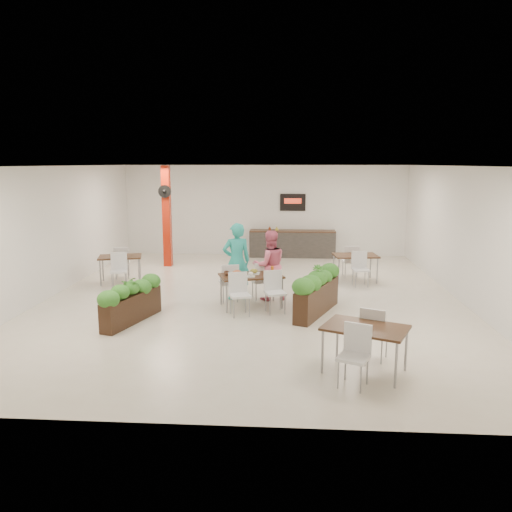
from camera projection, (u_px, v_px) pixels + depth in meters
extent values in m
plane|color=beige|center=(252.00, 299.00, 12.19)|extent=(12.00, 12.00, 0.00)
cube|color=white|center=(265.00, 211.00, 17.79)|extent=(10.00, 0.10, 3.20)
cube|color=white|center=(216.00, 303.00, 6.02)|extent=(10.00, 0.10, 3.20)
cube|color=white|center=(49.00, 232.00, 12.22)|extent=(0.10, 12.00, 3.20)
cube|color=white|center=(467.00, 236.00, 11.58)|extent=(0.10, 12.00, 3.20)
cube|color=white|center=(252.00, 166.00, 11.61)|extent=(10.00, 12.00, 0.04)
cube|color=#A91F0B|center=(167.00, 216.00, 15.82)|extent=(0.25, 0.25, 3.20)
cylinder|color=black|center=(165.00, 191.00, 15.50)|extent=(0.40, 0.06, 0.40)
sphere|color=black|center=(164.00, 191.00, 15.46)|extent=(0.12, 0.12, 0.12)
cube|color=#292724|center=(292.00, 244.00, 17.59)|extent=(3.00, 0.60, 0.90)
cube|color=#321E10|center=(292.00, 231.00, 17.50)|extent=(3.00, 0.62, 0.04)
cube|color=black|center=(293.00, 202.00, 17.63)|extent=(0.90, 0.04, 0.60)
cube|color=red|center=(293.00, 201.00, 17.59)|extent=(0.60, 0.02, 0.18)
imported|color=maroon|center=(270.00, 227.00, 17.53)|extent=(0.09, 0.09, 0.19)
imported|color=gold|center=(277.00, 228.00, 17.52)|extent=(0.13, 0.13, 0.17)
cube|color=#321E10|center=(251.00, 276.00, 11.40)|extent=(1.58, 1.20, 0.04)
cylinder|color=gray|center=(227.00, 297.00, 10.99)|extent=(0.04, 0.04, 0.71)
cylinder|color=gray|center=(282.00, 294.00, 11.30)|extent=(0.04, 0.04, 0.71)
cylinder|color=gray|center=(221.00, 290.00, 11.63)|extent=(0.04, 0.04, 0.71)
cylinder|color=gray|center=(274.00, 286.00, 11.95)|extent=(0.04, 0.04, 0.71)
cube|color=white|center=(229.00, 283.00, 11.92)|extent=(0.53, 0.53, 0.05)
cube|color=white|center=(230.00, 274.00, 11.69)|extent=(0.41, 0.17, 0.45)
cylinder|color=gray|center=(234.00, 290.00, 12.17)|extent=(0.02, 0.02, 0.43)
cylinder|color=gray|center=(221.00, 291.00, 12.08)|extent=(0.02, 0.02, 0.43)
cylinder|color=gray|center=(237.00, 294.00, 11.84)|extent=(0.02, 0.02, 0.43)
cylinder|color=gray|center=(223.00, 294.00, 11.76)|extent=(0.02, 0.02, 0.43)
cube|color=white|center=(261.00, 281.00, 12.12)|extent=(0.53, 0.53, 0.05)
cube|color=white|center=(263.00, 272.00, 11.89)|extent=(0.41, 0.17, 0.45)
cylinder|color=gray|center=(266.00, 288.00, 12.37)|extent=(0.02, 0.02, 0.43)
cylinder|color=gray|center=(253.00, 289.00, 12.28)|extent=(0.02, 0.02, 0.43)
cylinder|color=gray|center=(270.00, 291.00, 12.04)|extent=(0.02, 0.02, 0.43)
cylinder|color=gray|center=(256.00, 292.00, 11.96)|extent=(0.02, 0.02, 0.43)
cube|color=white|center=(240.00, 295.00, 10.78)|extent=(0.53, 0.53, 0.05)
cube|color=white|center=(238.00, 282.00, 10.91)|extent=(0.41, 0.17, 0.45)
cylinder|color=gray|center=(234.00, 309.00, 10.62)|extent=(0.02, 0.02, 0.43)
cylinder|color=gray|center=(249.00, 307.00, 10.70)|extent=(0.02, 0.02, 0.43)
cylinder|color=gray|center=(231.00, 304.00, 10.94)|extent=(0.02, 0.02, 0.43)
cylinder|color=gray|center=(246.00, 303.00, 11.03)|extent=(0.02, 0.02, 0.43)
cube|color=white|center=(275.00, 293.00, 10.98)|extent=(0.53, 0.53, 0.05)
cube|color=white|center=(273.00, 280.00, 11.11)|extent=(0.41, 0.17, 0.45)
cylinder|color=gray|center=(270.00, 306.00, 10.82)|extent=(0.02, 0.02, 0.43)
cylinder|color=gray|center=(285.00, 305.00, 10.90)|extent=(0.02, 0.02, 0.43)
cylinder|color=gray|center=(266.00, 302.00, 11.14)|extent=(0.02, 0.02, 0.43)
cylinder|color=gray|center=(280.00, 301.00, 11.22)|extent=(0.02, 0.02, 0.43)
cube|color=white|center=(237.00, 276.00, 11.21)|extent=(0.38, 0.38, 0.01)
ellipsoid|color=brown|center=(237.00, 273.00, 11.20)|extent=(0.22, 0.22, 0.13)
cube|color=white|center=(254.00, 273.00, 11.53)|extent=(0.33, 0.33, 0.01)
ellipsoid|color=orange|center=(254.00, 271.00, 11.52)|extent=(0.18, 0.18, 0.11)
cube|color=white|center=(269.00, 275.00, 11.38)|extent=(0.33, 0.33, 0.01)
ellipsoid|color=#481E0E|center=(269.00, 272.00, 11.37)|extent=(0.16, 0.16, 0.10)
cube|color=white|center=(251.00, 276.00, 11.21)|extent=(0.23, 0.23, 0.01)
ellipsoid|color=white|center=(251.00, 275.00, 11.20)|extent=(0.12, 0.12, 0.07)
cylinder|color=orange|center=(272.00, 269.00, 11.66)|extent=(0.07, 0.07, 0.15)
imported|color=#553424|center=(227.00, 273.00, 11.34)|extent=(0.12, 0.12, 0.10)
imported|color=#28B1A5|center=(237.00, 261.00, 12.02)|extent=(0.79, 0.64, 1.87)
imported|color=pink|center=(270.00, 265.00, 11.99)|extent=(0.98, 0.87, 1.69)
cube|color=black|center=(132.00, 308.00, 10.36)|extent=(0.81, 1.79, 0.60)
ellipsoid|color=#1A5B1A|center=(108.00, 298.00, 9.60)|extent=(0.40, 0.40, 0.32)
ellipsoid|color=#1A5B1A|center=(120.00, 293.00, 9.94)|extent=(0.40, 0.40, 0.32)
ellipsoid|color=#1A5B1A|center=(131.00, 289.00, 10.29)|extent=(0.40, 0.40, 0.32)
ellipsoid|color=#1A5B1A|center=(141.00, 285.00, 10.63)|extent=(0.40, 0.40, 0.32)
ellipsoid|color=#1A5B1A|center=(151.00, 281.00, 10.97)|extent=(0.40, 0.40, 0.32)
imported|color=#1A5B1A|center=(131.00, 285.00, 10.27)|extent=(0.35, 0.30, 0.39)
cube|color=black|center=(317.00, 299.00, 10.94)|extent=(1.08, 1.96, 0.66)
ellipsoid|color=#1A5B1A|center=(303.00, 287.00, 10.11)|extent=(0.40, 0.40, 0.32)
ellipsoid|color=#1A5B1A|center=(311.00, 283.00, 10.48)|extent=(0.40, 0.40, 0.32)
ellipsoid|color=#1A5B1A|center=(317.00, 279.00, 10.85)|extent=(0.40, 0.40, 0.32)
ellipsoid|color=#1A5B1A|center=(324.00, 275.00, 11.22)|extent=(0.40, 0.40, 0.32)
ellipsoid|color=#1A5B1A|center=(330.00, 271.00, 11.60)|extent=(0.40, 0.40, 0.32)
imported|color=#1A5B1A|center=(317.00, 275.00, 10.83)|extent=(0.24, 0.24, 0.43)
cube|color=#321E10|center=(120.00, 257.00, 13.72)|extent=(1.29, 1.02, 0.04)
cylinder|color=gray|center=(100.00, 273.00, 13.38)|extent=(0.04, 0.04, 0.71)
cylinder|color=gray|center=(139.00, 272.00, 13.57)|extent=(0.04, 0.04, 0.71)
cylinder|color=gray|center=(103.00, 268.00, 14.00)|extent=(0.04, 0.04, 0.71)
cylinder|color=gray|center=(140.00, 267.00, 14.19)|extent=(0.04, 0.04, 0.71)
cube|color=white|center=(122.00, 262.00, 14.35)|extent=(0.51, 0.51, 0.05)
cube|color=white|center=(121.00, 255.00, 14.12)|extent=(0.42, 0.15, 0.45)
cylinder|color=gray|center=(129.00, 269.00, 14.59)|extent=(0.02, 0.02, 0.43)
cylinder|color=gray|center=(117.00, 269.00, 14.52)|extent=(0.02, 0.02, 0.43)
cylinder|color=gray|center=(128.00, 271.00, 14.26)|extent=(0.02, 0.02, 0.43)
cylinder|color=gray|center=(116.00, 272.00, 14.20)|extent=(0.02, 0.02, 0.43)
cube|color=white|center=(119.00, 271.00, 13.19)|extent=(0.51, 0.51, 0.05)
cube|color=white|center=(119.00, 261.00, 13.33)|extent=(0.42, 0.15, 0.45)
cylinder|color=gray|center=(112.00, 282.00, 13.04)|extent=(0.02, 0.02, 0.43)
cylinder|color=gray|center=(126.00, 281.00, 13.10)|extent=(0.02, 0.02, 0.43)
cylinder|color=gray|center=(113.00, 279.00, 13.37)|extent=(0.02, 0.02, 0.43)
cylinder|color=gray|center=(126.00, 278.00, 13.43)|extent=(0.02, 0.02, 0.43)
imported|color=white|center=(120.00, 255.00, 13.71)|extent=(0.22, 0.22, 0.05)
cube|color=#321E10|center=(355.00, 255.00, 13.90)|extent=(1.27, 0.93, 0.04)
cylinder|color=gray|center=(339.00, 271.00, 13.61)|extent=(0.04, 0.04, 0.71)
cylinder|color=gray|center=(377.00, 271.00, 13.66)|extent=(0.04, 0.04, 0.71)
cylinder|color=gray|center=(334.00, 266.00, 14.27)|extent=(0.04, 0.04, 0.71)
cylinder|color=gray|center=(370.00, 266.00, 14.33)|extent=(0.04, 0.04, 0.71)
cube|color=white|center=(350.00, 261.00, 14.54)|extent=(0.47, 0.47, 0.05)
cube|color=white|center=(352.00, 254.00, 14.31)|extent=(0.42, 0.09, 0.45)
cylinder|color=gray|center=(354.00, 268.00, 14.76)|extent=(0.02, 0.02, 0.43)
cylinder|color=gray|center=(343.00, 268.00, 14.74)|extent=(0.02, 0.02, 0.43)
cylinder|color=gray|center=(357.00, 270.00, 14.42)|extent=(0.02, 0.02, 0.43)
cylinder|color=gray|center=(345.00, 270.00, 14.41)|extent=(0.02, 0.02, 0.43)
cube|color=white|center=(361.00, 270.00, 13.36)|extent=(0.47, 0.47, 0.05)
cube|color=white|center=(359.00, 259.00, 13.50)|extent=(0.42, 0.09, 0.45)
cylinder|color=gray|center=(356.00, 280.00, 13.23)|extent=(0.02, 0.02, 0.43)
cylinder|color=gray|center=(368.00, 280.00, 13.25)|extent=(0.02, 0.02, 0.43)
cylinder|color=gray|center=(352.00, 277.00, 13.56)|extent=(0.02, 0.02, 0.43)
cylinder|color=gray|center=(365.00, 277.00, 13.58)|extent=(0.02, 0.02, 0.43)
imported|color=white|center=(356.00, 254.00, 13.89)|extent=(0.22, 0.22, 0.05)
cube|color=#321E10|center=(365.00, 328.00, 7.80)|extent=(1.49, 1.28, 0.04)
cylinder|color=gray|center=(322.00, 352.00, 7.82)|extent=(0.04, 0.04, 0.71)
cylinder|color=gray|center=(396.00, 365.00, 7.29)|extent=(0.04, 0.04, 0.71)
cylinder|color=gray|center=(337.00, 338.00, 8.44)|extent=(0.04, 0.04, 0.71)
cylinder|color=gray|center=(406.00, 349.00, 7.92)|extent=(0.04, 0.04, 0.71)
cube|color=white|center=(375.00, 333.00, 8.37)|extent=(0.55, 0.55, 0.05)
cube|color=white|center=(372.00, 322.00, 8.16)|extent=(0.40, 0.21, 0.45)
cylinder|color=gray|center=(387.00, 345.00, 8.49)|extent=(0.02, 0.02, 0.43)
cylinder|color=gray|center=(367.00, 342.00, 8.64)|extent=(0.02, 0.02, 0.43)
cylinder|color=gray|center=(382.00, 352.00, 8.19)|extent=(0.02, 0.02, 0.43)
cylinder|color=gray|center=(361.00, 348.00, 8.35)|extent=(0.02, 0.02, 0.43)
cube|color=white|center=(353.00, 358.00, 7.33)|extent=(0.55, 0.55, 0.05)
cube|color=white|center=(358.00, 338.00, 7.45)|extent=(0.40, 0.21, 0.45)
cylinder|color=gray|center=(338.00, 375.00, 7.30)|extent=(0.02, 0.02, 0.43)
cylinder|color=gray|center=(361.00, 379.00, 7.15)|extent=(0.02, 0.02, 0.43)
cylinder|color=gray|center=(345.00, 367.00, 7.60)|extent=(0.02, 0.02, 0.43)
cylinder|color=gray|center=(367.00, 371.00, 7.44)|extent=(0.02, 0.02, 0.43)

